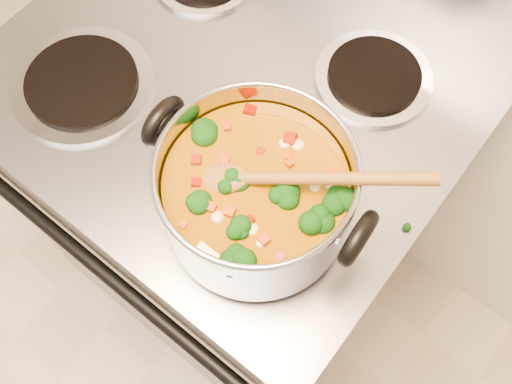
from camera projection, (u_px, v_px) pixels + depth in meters
electric_range at (238, 197)px, 1.34m from camera, size 0.77×0.70×1.08m
stockpot at (256, 194)px, 0.75m from camera, size 0.32×0.26×0.16m
wooden_spoon at (273, 178)px, 0.70m from camera, size 0.27×0.18×0.09m
cooktop_crumbs at (260, 256)px, 0.80m from camera, size 0.13×0.32×0.01m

